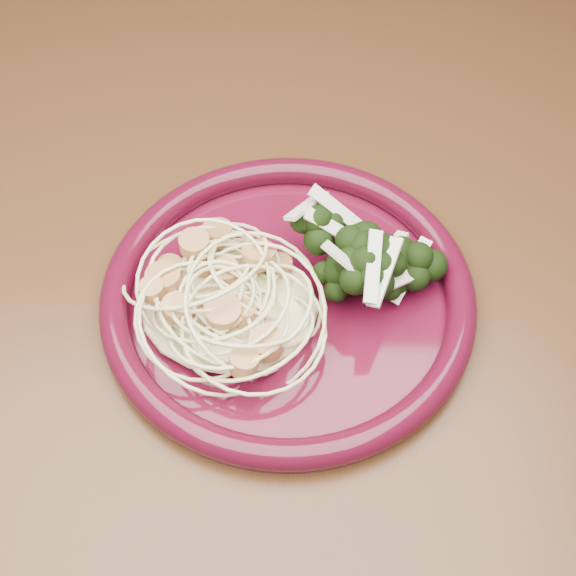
# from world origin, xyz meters

# --- Properties ---
(dining_table) EXTENTS (1.20, 0.80, 0.75)m
(dining_table) POSITION_xyz_m (0.00, 0.00, 0.65)
(dining_table) COLOR #472814
(dining_table) RESTS_ON ground
(dinner_plate) EXTENTS (0.33, 0.33, 0.02)m
(dinner_plate) POSITION_xyz_m (-0.03, -0.02, 0.76)
(dinner_plate) COLOR #43091B
(dinner_plate) RESTS_ON dining_table
(spaghetti_pile) EXTENTS (0.15, 0.14, 0.03)m
(spaghetti_pile) POSITION_xyz_m (-0.07, -0.03, 0.77)
(spaghetti_pile) COLOR beige
(spaghetti_pile) RESTS_ON dinner_plate
(scallop_cluster) EXTENTS (0.15, 0.15, 0.04)m
(scallop_cluster) POSITION_xyz_m (-0.07, -0.03, 0.80)
(scallop_cluster) COLOR tan
(scallop_cluster) RESTS_ON spaghetti_pile
(broccoli_pile) EXTENTS (0.12, 0.16, 0.05)m
(broccoli_pile) POSITION_xyz_m (0.02, -0.00, 0.78)
(broccoli_pile) COLOR black
(broccoli_pile) RESTS_ON dinner_plate
(onion_garnish) EXTENTS (0.08, 0.10, 0.05)m
(onion_garnish) POSITION_xyz_m (0.02, -0.00, 0.81)
(onion_garnish) COLOR beige
(onion_garnish) RESTS_ON broccoli_pile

